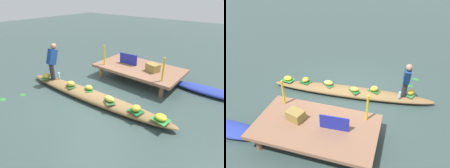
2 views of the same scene
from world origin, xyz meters
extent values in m
plane|color=#334643|center=(0.00, 0.00, 0.00)|extent=(40.00, 40.00, 0.00)
cube|color=#875E46|center=(0.35, 2.26, 0.45)|extent=(3.20, 1.80, 0.10)
cylinder|color=olive|center=(-0.93, 1.54, 0.20)|extent=(0.14, 0.14, 0.40)
cylinder|color=brown|center=(1.63, 1.54, 0.20)|extent=(0.14, 0.14, 0.40)
cylinder|color=olive|center=(-0.93, 2.98, 0.20)|extent=(0.14, 0.14, 0.40)
cylinder|color=brown|center=(1.63, 2.98, 0.20)|extent=(0.14, 0.14, 0.40)
ellipsoid|color=olive|center=(0.00, 0.00, 0.13)|extent=(5.53, 1.00, 0.25)
ellipsoid|color=#253597|center=(2.89, 2.71, 0.10)|extent=(2.65, 0.71, 0.20)
cube|color=#398044|center=(-1.96, -0.24, 0.26)|extent=(0.37, 0.45, 0.01)
ellipsoid|color=gold|center=(-1.96, -0.24, 0.35)|extent=(0.33, 0.33, 0.19)
cube|color=#30562E|center=(0.79, -0.03, 0.26)|extent=(0.50, 0.47, 0.01)
ellipsoid|color=#F2DB4B|center=(0.79, -0.03, 0.33)|extent=(0.33, 0.22, 0.16)
cube|color=#328535|center=(2.29, 0.09, 0.26)|extent=(0.45, 0.38, 0.01)
ellipsoid|color=yellow|center=(2.29, 0.09, 0.33)|extent=(0.31, 0.27, 0.14)
cube|color=#295923|center=(-0.79, -0.10, 0.26)|extent=(0.44, 0.37, 0.01)
ellipsoid|color=yellow|center=(-0.79, -0.10, 0.35)|extent=(0.33, 0.30, 0.18)
cube|color=#19642F|center=(1.63, 0.03, 0.26)|extent=(0.42, 0.37, 0.01)
ellipsoid|color=gold|center=(1.63, 0.03, 0.34)|extent=(0.29, 0.31, 0.17)
cube|color=#1E6527|center=(-0.16, 0.10, 0.26)|extent=(0.43, 0.42, 0.01)
ellipsoid|color=yellow|center=(-0.16, 0.10, 0.33)|extent=(0.28, 0.21, 0.15)
cylinder|color=#28282D|center=(-1.74, -0.12, 0.53)|extent=(0.16, 0.16, 0.55)
cube|color=navy|center=(-1.75, -0.03, 1.05)|extent=(0.21, 0.45, 0.58)
sphere|color=#9E7556|center=(-1.75, 0.09, 1.39)|extent=(0.20, 0.20, 0.20)
cylinder|color=#AAD8E8|center=(-1.62, 0.05, 0.36)|extent=(0.08, 0.08, 0.22)
cube|color=#1F2799|center=(-0.15, 2.26, 0.70)|extent=(0.75, 0.07, 0.41)
cylinder|color=yellow|center=(-0.85, 1.66, 0.88)|extent=(0.06, 0.06, 0.77)
cylinder|color=yellow|center=(1.55, 1.66, 0.88)|extent=(0.06, 0.06, 0.77)
cube|color=olive|center=(0.94, 2.20, 0.63)|extent=(0.51, 0.44, 0.27)
ellipsoid|color=#31752C|center=(-1.95, -1.19, 0.00)|extent=(0.22, 0.17, 0.01)
ellipsoid|color=#2E7A33|center=(-2.15, -1.74, 0.00)|extent=(0.26, 0.17, 0.01)
camera|label=1|loc=(3.62, -3.45, 3.01)|focal=29.52mm
camera|label=2|loc=(-1.46, 6.29, 4.54)|focal=36.65mm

